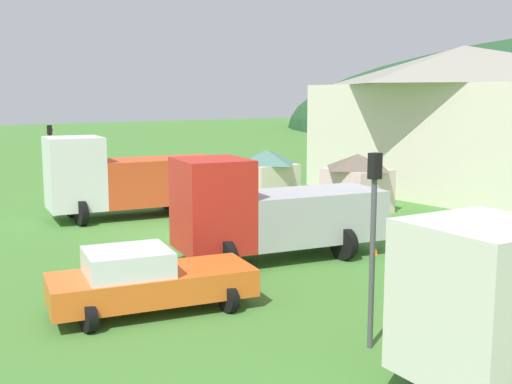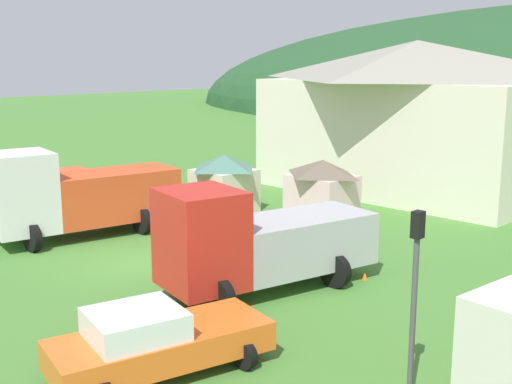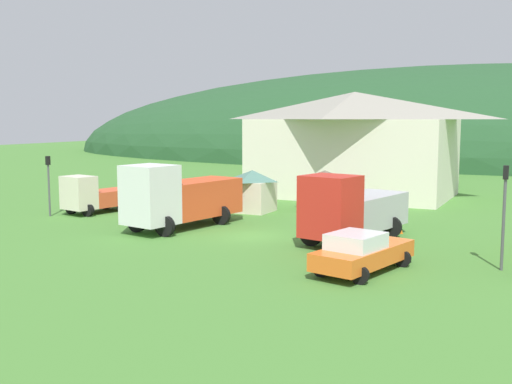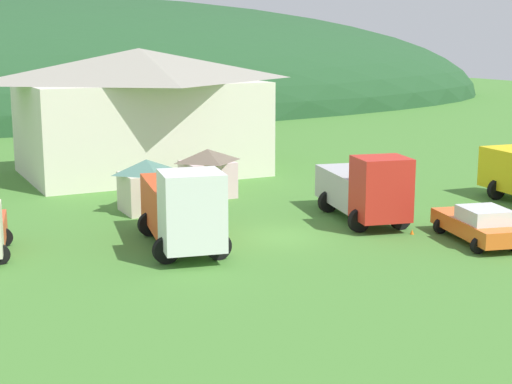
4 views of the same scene
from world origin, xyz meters
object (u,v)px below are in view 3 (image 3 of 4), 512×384
Objects in this scene: light_truck_cream at (93,195)px; crane_truck_red at (351,209)px; play_shed_cream at (252,190)px; traffic_cone_near_pickup at (401,234)px; depot_building at (354,143)px; traffic_light_east at (504,207)px; traffic_cone_mid_row at (340,256)px; play_shed_pink at (325,190)px; traffic_light_west at (49,179)px; heavy_rig_white at (178,197)px; service_pickup_orange at (362,252)px.

crane_truck_red is at bearing 96.08° from light_truck_cream.
traffic_cone_near_pickup is (10.62, -3.43, -1.41)m from play_shed_cream.
depot_building reaches higher than play_shed_cream.
light_truck_cream is 19.69m from traffic_cone_near_pickup.
traffic_cone_mid_row is at bearing -176.76° from traffic_light_east.
play_shed_pink is (0.90, -9.06, -2.80)m from depot_building.
light_truck_cream is at bearing 54.41° from traffic_light_west.
depot_building reaches higher than traffic_cone_mid_row.
light_truck_cream is (-8.96, -5.15, -0.23)m from play_shed_cream.
play_shed_pink is at bearing 135.42° from traffic_light_east.
light_truck_cream is at bearing -151.30° from play_shed_pink.
play_shed_pink is 10.02m from crane_truck_red.
depot_building is 12.00m from play_shed_cream.
crane_truck_red is 3.55m from traffic_cone_mid_row.
traffic_light_east reaches higher than play_shed_pink.
heavy_rig_white reaches higher than light_truck_cream.
traffic_cone_near_pickup is at bearing 79.19° from traffic_cone_mid_row.
depot_building is 34.63× the size of traffic_cone_mid_row.
play_shed_pink is 10.83m from heavy_rig_white.
play_shed_cream is 12.89m from traffic_light_west.
traffic_light_east is at bearing -48.13° from traffic_cone_near_pickup.
service_pickup_orange is at bearing -48.11° from play_shed_cream.
heavy_rig_white reaches higher than play_shed_cream.
play_shed_cream is at bearing 149.37° from traffic_light_east.
heavy_rig_white is at bearing 172.87° from traffic_light_east.
traffic_light_west is 0.89× the size of traffic_light_east.
play_shed_pink is (4.29, 2.10, -0.01)m from play_shed_cream.
traffic_light_east is at bearing 81.64° from crane_truck_red.
heavy_rig_white is 17.07× the size of traffic_cone_mid_row.
heavy_rig_white is (-0.90, -7.40, 0.39)m from play_shed_cream.
play_shed_pink is 0.39× the size of crane_truck_red.
play_shed_cream is (-3.39, -11.16, -2.80)m from depot_building.
heavy_rig_white is 9.65m from traffic_light_west.
play_shed_cream is at bearing 131.33° from light_truck_cream.
traffic_light_east is 8.59m from traffic_cone_near_pickup.
crane_truck_red is at bearing -117.63° from traffic_cone_near_pickup.
play_shed_pink is 17.62m from traffic_light_west.
depot_building is 9.53m from play_shed_pink.
traffic_light_west is at bearing -24.17° from light_truck_cream.
heavy_rig_white is at bearing -118.67° from play_shed_pink.
crane_truck_red is at bearing -144.74° from service_pickup_orange.
traffic_light_west reaches higher than service_pickup_orange.
light_truck_cream is 17.89m from crane_truck_red.
depot_building is 5.44× the size of play_shed_pink.
heavy_rig_white is 17.14m from traffic_light_east.
traffic_light_east is at bearing -30.63° from play_shed_cream.
traffic_light_west reaches higher than crane_truck_red.
heavy_rig_white is at bearing -96.96° from play_shed_cream.
play_shed_cream is 5.05× the size of traffic_cone_near_pickup.
crane_truck_red is at bearing 1.62° from traffic_light_west.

